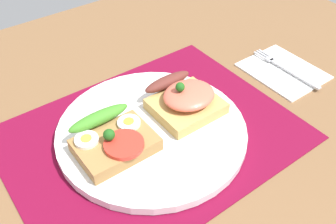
{
  "coord_description": "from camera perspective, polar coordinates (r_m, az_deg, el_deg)",
  "views": [
    {
      "loc": [
        -21.8,
        -33.43,
        40.14
      ],
      "look_at": [
        3.0,
        0.0,
        3.12
      ],
      "focal_mm": 40.41,
      "sensor_mm": 36.0,
      "label": 1
    }
  ],
  "objects": [
    {
      "name": "plate",
      "position": [
        0.56,
        -2.47,
        -2.87
      ],
      "size": [
        27.95,
        27.95,
        1.32
      ],
      "primitive_type": "cylinder",
      "color": "white",
      "rests_on": "placemat"
    },
    {
      "name": "napkin",
      "position": [
        0.72,
        16.96,
        6.03
      ],
      "size": [
        11.33,
        13.5,
        0.6
      ],
      "primitive_type": "cube",
      "color": "white",
      "rests_on": "ground_plane"
    },
    {
      "name": "fork",
      "position": [
        0.72,
        17.08,
        6.46
      ],
      "size": [
        1.62,
        14.53,
        0.32
      ],
      "color": "#B7B7BC",
      "rests_on": "napkin"
    },
    {
      "name": "placemat",
      "position": [
        0.56,
        -2.45,
        -3.46
      ],
      "size": [
        41.62,
        32.19,
        0.3
      ],
      "primitive_type": "cube",
      "color": "maroon",
      "rests_on": "ground_plane"
    },
    {
      "name": "sandwich_egg_tomato",
      "position": [
        0.52,
        -8.3,
        -4.13
      ],
      "size": [
        10.54,
        9.71,
        4.17
      ],
      "color": "#9C733F",
      "rests_on": "plate"
    },
    {
      "name": "sandwich_salmon",
      "position": [
        0.58,
        2.52,
        2.03
      ],
      "size": [
        9.87,
        10.27,
        5.32
      ],
      "color": "tan",
      "rests_on": "plate"
    },
    {
      "name": "ground_plane",
      "position": [
        0.58,
        -2.4,
        -4.68
      ],
      "size": [
        120.0,
        90.0,
        3.2
      ],
      "primitive_type": "cube",
      "color": "brown"
    }
  ]
}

